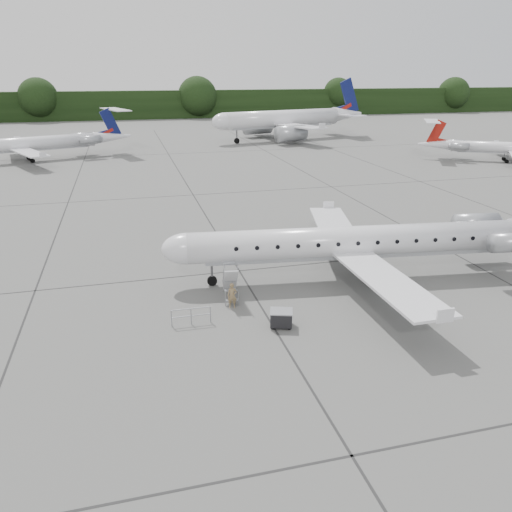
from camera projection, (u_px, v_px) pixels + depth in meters
name	position (u px, v px, depth m)	size (l,w,h in m)	color
ground	(346.00, 298.00, 31.60)	(320.00, 320.00, 0.00)	slate
treeline	(165.00, 105.00, 148.06)	(260.00, 4.00, 8.00)	black
main_regional_jet	(356.00, 227.00, 33.43)	(29.04, 20.91, 7.45)	silver
airstair	(230.00, 282.00, 31.17)	(0.85, 2.28, 2.33)	silver
passenger	(232.00, 296.00, 30.10)	(0.58, 0.38, 1.58)	olive
safety_railing	(191.00, 317.00, 28.17)	(2.20, 0.08, 1.00)	gray
baggage_cart	(281.00, 318.00, 27.95)	(1.20, 0.97, 1.04)	black
bg_narrowbody	(283.00, 110.00, 101.10)	(33.28, 23.97, 11.95)	silver
bg_regional_left	(20.00, 137.00, 77.23)	(28.95, 20.84, 7.59)	silver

